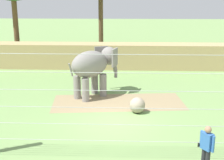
% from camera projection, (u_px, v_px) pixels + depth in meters
% --- Properties ---
extents(ground_plane, '(120.00, 120.00, 0.00)m').
position_uv_depth(ground_plane, '(113.00, 123.00, 14.22)').
color(ground_plane, '#759956').
extents(dirt_patch, '(7.23, 3.53, 0.01)m').
position_uv_depth(dirt_patch, '(118.00, 102.00, 16.87)').
color(dirt_patch, '#937F5B').
rests_on(dirt_patch, ground).
extents(embankment_wall, '(36.00, 1.80, 1.91)m').
position_uv_depth(embankment_wall, '(118.00, 56.00, 24.42)').
color(embankment_wall, tan).
rests_on(embankment_wall, ground).
extents(elephant, '(2.96, 3.10, 2.69)m').
position_uv_depth(elephant, '(94.00, 66.00, 17.44)').
color(elephant, gray).
rests_on(elephant, ground).
extents(enrichment_ball, '(0.77, 0.77, 0.77)m').
position_uv_depth(enrichment_ball, '(137.00, 105.00, 15.31)').
color(enrichment_ball, gray).
rests_on(enrichment_ball, ground).
extents(cable_fence, '(10.98, 0.27, 3.93)m').
position_uv_depth(cable_fence, '(110.00, 107.00, 10.57)').
color(cable_fence, brown).
rests_on(cable_fence, ground).
extents(zookeeper, '(0.44, 0.52, 1.67)m').
position_uv_depth(zookeeper, '(207.00, 148.00, 9.94)').
color(zookeeper, '#232328').
rests_on(zookeeper, ground).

